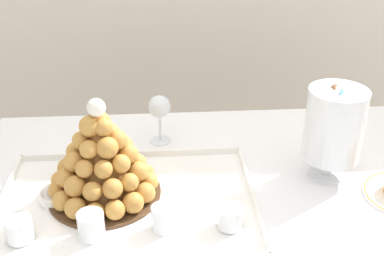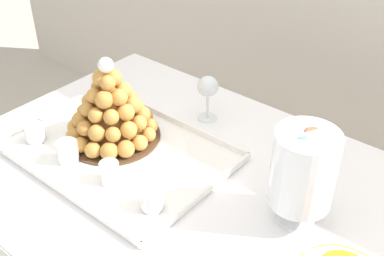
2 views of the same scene
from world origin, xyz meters
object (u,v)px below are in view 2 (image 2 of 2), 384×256
at_px(dessert_cup_mid_left, 68,152).
at_px(creme_brulee_ramekin, 85,123).
at_px(dessert_cup_mid_right, 152,200).
at_px(macaron_goblet, 303,170).
at_px(dessert_cup_centre, 110,173).
at_px(serving_tray, 118,152).
at_px(croquembouche, 111,110).
at_px(wine_glass, 208,88).
at_px(dessert_cup_left, 35,132).

bearing_deg(dessert_cup_mid_left, creme_brulee_ramekin, 124.68).
distance_m(dessert_cup_mid_left, dessert_cup_mid_right, 0.30).
distance_m(dessert_cup_mid_left, macaron_goblet, 0.63).
xyz_separation_m(dessert_cup_mid_left, macaron_goblet, (0.58, 0.21, 0.11)).
relative_size(dessert_cup_mid_right, macaron_goblet, 0.22).
xyz_separation_m(dessert_cup_centre, creme_brulee_ramekin, (-0.25, 0.12, -0.01)).
xyz_separation_m(serving_tray, creme_brulee_ramekin, (-0.17, 0.02, 0.02)).
xyz_separation_m(croquembouche, creme_brulee_ramekin, (-0.11, -0.02, -0.08)).
distance_m(creme_brulee_ramekin, macaron_goblet, 0.69).
distance_m(dessert_cup_centre, dessert_cup_mid_right, 0.15).
bearing_deg(dessert_cup_mid_right, dessert_cup_centre, -179.91).
bearing_deg(dessert_cup_centre, dessert_cup_mid_right, 0.09).
relative_size(dessert_cup_mid_left, dessert_cup_centre, 1.00).
bearing_deg(wine_glass, dessert_cup_centre, -89.85).
distance_m(serving_tray, creme_brulee_ramekin, 0.17).
bearing_deg(creme_brulee_ramekin, dessert_cup_mid_right, -17.45).
relative_size(dessert_cup_mid_right, creme_brulee_ramekin, 0.65).
xyz_separation_m(croquembouche, wine_glass, (0.14, 0.26, 0.00)).
bearing_deg(dessert_cup_mid_left, croquembouche, 84.98).
relative_size(serving_tray, creme_brulee_ramekin, 7.03).
bearing_deg(macaron_goblet, dessert_cup_left, -164.58).
bearing_deg(macaron_goblet, dessert_cup_centre, -155.84).
height_order(dessert_cup_centre, dessert_cup_mid_right, dessert_cup_centre).
height_order(serving_tray, dessert_cup_left, dessert_cup_left).
distance_m(croquembouche, wine_glass, 0.30).
xyz_separation_m(dessert_cup_mid_left, dessert_cup_centre, (0.15, 0.01, -0.00)).
relative_size(dessert_cup_centre, wine_glass, 0.41).
bearing_deg(wine_glass, dessert_cup_left, -126.34).
height_order(dessert_cup_left, dessert_cup_centre, dessert_cup_centre).
xyz_separation_m(dessert_cup_mid_left, dessert_cup_mid_right, (0.30, 0.01, -0.00)).
bearing_deg(wine_glass, creme_brulee_ramekin, -131.45).
xyz_separation_m(macaron_goblet, wine_glass, (-0.43, 0.21, -0.04)).
relative_size(dessert_cup_centre, macaron_goblet, 0.23).
distance_m(serving_tray, macaron_goblet, 0.54).
height_order(serving_tray, croquembouche, croquembouche).
bearing_deg(serving_tray, macaron_goblet, 10.06).
xyz_separation_m(dessert_cup_mid_right, wine_glass, (-0.15, 0.40, 0.08)).
bearing_deg(dessert_cup_centre, macaron_goblet, 24.16).
bearing_deg(creme_brulee_ramekin, dessert_cup_mid_left, -55.32).
distance_m(dessert_cup_mid_right, macaron_goblet, 0.36).
xyz_separation_m(dessert_cup_mid_right, macaron_goblet, (0.28, 0.19, 0.12)).
xyz_separation_m(croquembouche, macaron_goblet, (0.57, 0.05, 0.05)).
relative_size(serving_tray, dessert_cup_mid_left, 10.09).
xyz_separation_m(serving_tray, dessert_cup_left, (-0.22, -0.11, 0.03)).
distance_m(dessert_cup_mid_left, creme_brulee_ramekin, 0.17).
bearing_deg(macaron_goblet, dessert_cup_mid_right, -145.75).
bearing_deg(creme_brulee_ramekin, dessert_cup_centre, -26.63).
xyz_separation_m(serving_tray, croquembouche, (-0.06, 0.04, 0.10)).
distance_m(serving_tray, dessert_cup_centre, 0.13).
distance_m(serving_tray, dessert_cup_mid_left, 0.14).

